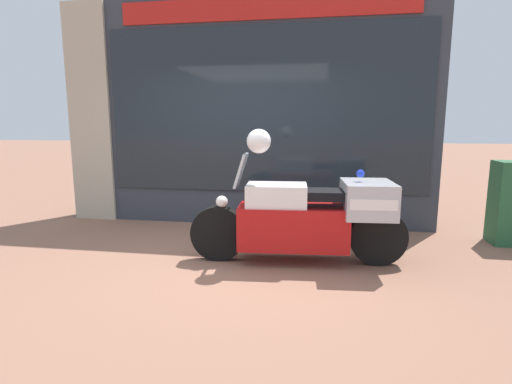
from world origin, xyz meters
The scene contains 5 objects.
ground_plane centered at (0.00, 0.00, 0.00)m, with size 60.00×60.00×0.00m, color #8E604C.
shop_building centered at (-0.34, 2.00, 1.73)m, with size 5.75×0.55×3.44m.
window_display centered at (0.28, 2.03, 0.44)m, with size 4.60×0.30×1.81m.
paramedic_motorcycle centered at (1.09, 0.22, 0.55)m, with size 2.46×0.74×1.25m.
white_helmet centered at (0.50, 0.17, 1.39)m, with size 0.27×0.27×0.27m, color white.
Camera 1 is at (1.21, -4.22, 1.58)m, focal length 28.00 mm.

